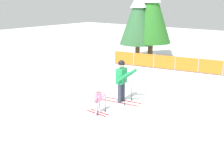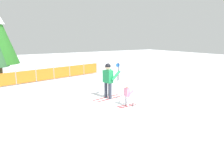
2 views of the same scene
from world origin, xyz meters
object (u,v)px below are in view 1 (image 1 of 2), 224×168
at_px(skier_adult, 122,77).
at_px(conifer_near, 138,16).
at_px(safety_fence, 175,63).
at_px(conifer_far, 152,12).
at_px(skier_child, 98,99).

distance_m(skier_adult, conifer_near, 9.23).
relative_size(skier_adult, safety_fence, 0.22).
bearing_deg(conifer_far, skier_adult, -65.94).
height_order(conifer_far, conifer_near, conifer_far).
bearing_deg(skier_adult, skier_child, -98.71).
distance_m(skier_child, safety_fence, 7.62).
height_order(skier_child, safety_fence, skier_child).
xyz_separation_m(skier_adult, conifer_far, (-3.79, 8.48, 2.13)).
xyz_separation_m(safety_fence, conifer_near, (-3.78, 1.76, 2.43)).
distance_m(skier_adult, conifer_far, 9.53).
bearing_deg(safety_fence, conifer_far, 142.61).
height_order(skier_child, conifer_far, conifer_far).
height_order(skier_adult, skier_child, skier_adult).
relative_size(skier_child, safety_fence, 0.13).
bearing_deg(skier_child, conifer_far, 112.81).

